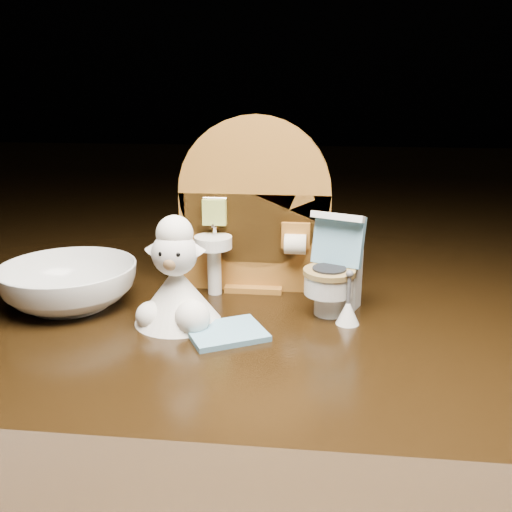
{
  "coord_description": "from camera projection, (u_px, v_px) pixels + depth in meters",
  "views": [
    {
      "loc": [
        0.05,
        -0.41,
        0.18
      ],
      "look_at": [
        0.01,
        0.01,
        0.05
      ],
      "focal_mm": 40.0,
      "sensor_mm": 36.0,
      "label": 1
    }
  ],
  "objects": [
    {
      "name": "bath_mat",
      "position": [
        226.0,
        333.0,
        0.41
      ],
      "size": [
        0.07,
        0.06,
        0.0
      ],
      "primitive_type": "cube",
      "rotation": [
        0.0,
        0.0,
        0.49
      ],
      "color": "#669CB8",
      "rests_on": "ground"
    },
    {
      "name": "toy_toilet",
      "position": [
        334.0,
        276.0,
        0.45
      ],
      "size": [
        0.05,
        0.06,
        0.08
      ],
      "rotation": [
        0.0,
        0.0,
        -0.4
      ],
      "color": "white",
      "rests_on": "ground"
    },
    {
      "name": "toilet_brush",
      "position": [
        348.0,
        310.0,
        0.43
      ],
      "size": [
        0.02,
        0.02,
        0.04
      ],
      "color": "white",
      "rests_on": "ground"
    },
    {
      "name": "ceramic_bowl",
      "position": [
        69.0,
        285.0,
        0.47
      ],
      "size": [
        0.13,
        0.13,
        0.03
      ],
      "primitive_type": "imported",
      "rotation": [
        0.0,
        0.0,
        0.16
      ],
      "color": "white",
      "rests_on": "ground"
    },
    {
      "name": "backdrop_panel",
      "position": [
        254.0,
        216.0,
        0.49
      ],
      "size": [
        0.13,
        0.05,
        0.15
      ],
      "color": "#9B6122",
      "rests_on": "ground"
    },
    {
      "name": "plush_lamb",
      "position": [
        177.0,
        286.0,
        0.43
      ],
      "size": [
        0.07,
        0.07,
        0.09
      ],
      "rotation": [
        0.0,
        0.0,
        -0.01
      ],
      "color": "white",
      "rests_on": "ground"
    }
  ]
}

